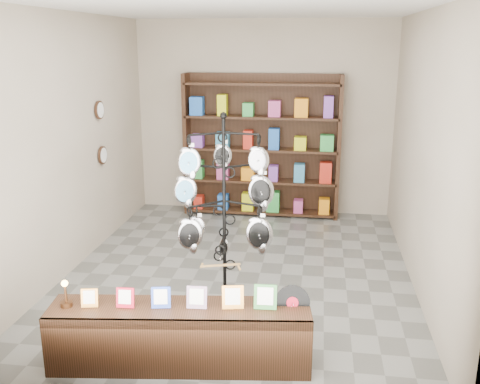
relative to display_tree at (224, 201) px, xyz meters
name	(u,v)px	position (x,y,z in m)	size (l,w,h in m)	color
ground	(239,272)	(0.00, 0.99, -1.18)	(5.00, 5.00, 0.00)	slate
room_envelope	(239,117)	(0.00, 0.99, 0.68)	(5.00, 5.00, 5.00)	#B3A490
display_tree	(224,201)	(0.00, 0.00, 0.00)	(1.05, 1.01, 2.03)	black
front_shelf	(180,336)	(-0.21, -0.97, -0.90)	(2.21, 0.72, 0.77)	black
back_shelving	(261,150)	(0.00, 3.29, -0.15)	(2.42, 0.36, 2.20)	black
wall_clocks	(101,133)	(-1.97, 1.79, 0.32)	(0.03, 0.24, 0.84)	black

